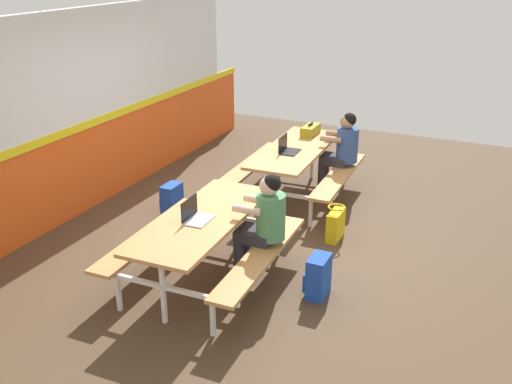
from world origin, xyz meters
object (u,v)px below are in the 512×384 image
at_px(backpack_dark, 172,200).
at_px(tote_bag_bright, 336,224).
at_px(picnic_table_right, 295,159).
at_px(toolbox_grey, 310,130).
at_px(student_nearer, 264,219).
at_px(laptop_silver, 196,216).
at_px(student_further, 342,147).
at_px(satchel_spare, 318,277).
at_px(picnic_table_left, 204,232).
at_px(laptop_dark, 288,149).

height_order(backpack_dark, tote_bag_bright, backpack_dark).
distance_m(picnic_table_right, toolbox_grey, 0.71).
bearing_deg(student_nearer, laptop_silver, 122.68).
xyz_separation_m(backpack_dark, tote_bag_bright, (0.27, -2.16, -0.02)).
relative_size(student_nearer, student_further, 1.00).
bearing_deg(student_further, toolbox_grey, 64.24).
height_order(student_nearer, toolbox_grey, student_nearer).
xyz_separation_m(toolbox_grey, backpack_dark, (-1.93, 1.20, -0.60)).
distance_m(student_nearer, satchel_spare, 0.80).
bearing_deg(toolbox_grey, picnic_table_right, -177.76).
relative_size(laptop_silver, satchel_spare, 0.75).
xyz_separation_m(student_further, laptop_silver, (-2.98, 0.59, 0.08)).
height_order(picnic_table_left, toolbox_grey, toolbox_grey).
bearing_deg(tote_bag_bright, toolbox_grey, 30.01).
distance_m(student_nearer, laptop_silver, 0.69).
relative_size(student_further, laptop_dark, 3.68).
height_order(picnic_table_left, student_further, student_further).
relative_size(laptop_silver, toolbox_grey, 0.82).
xyz_separation_m(student_nearer, tote_bag_bright, (1.23, -0.40, -0.51)).
bearing_deg(student_further, backpack_dark, 132.99).
height_order(picnic_table_right, laptop_silver, laptop_silver).
xyz_separation_m(student_further, laptop_dark, (-0.61, 0.57, 0.08)).
height_order(picnic_table_left, laptop_dark, laptop_dark).
height_order(student_further, backpack_dark, student_further).
relative_size(laptop_dark, backpack_dark, 0.75).
bearing_deg(picnic_table_right, toolbox_grey, 2.24).
relative_size(picnic_table_right, backpack_dark, 4.59).
bearing_deg(satchel_spare, tote_bag_bright, 10.05).
height_order(tote_bag_bright, satchel_spare, satchel_spare).
distance_m(backpack_dark, tote_bag_bright, 2.18).
bearing_deg(satchel_spare, laptop_dark, 30.00).
bearing_deg(toolbox_grey, tote_bag_bright, -149.99).
bearing_deg(backpack_dark, picnic_table_left, -135.60).
relative_size(laptop_dark, satchel_spare, 0.75).
bearing_deg(picnic_table_right, tote_bag_bright, -136.57).
relative_size(laptop_silver, laptop_dark, 1.00).
height_order(picnic_table_left, laptop_silver, laptop_silver).
bearing_deg(student_further, picnic_table_left, 169.05).
distance_m(picnic_table_left, picnic_table_right, 2.49).
relative_size(picnic_table_left, laptop_silver, 6.15).
height_order(student_nearer, student_further, same).
bearing_deg(student_further, satchel_spare, -167.01).
relative_size(laptop_dark, tote_bag_bright, 0.76).
xyz_separation_m(student_nearer, backpack_dark, (0.95, 1.76, -0.49)).
bearing_deg(picnic_table_left, picnic_table_right, -0.41).
distance_m(laptop_silver, satchel_spare, 1.37).
bearing_deg(backpack_dark, laptop_silver, -138.33).
xyz_separation_m(picnic_table_left, toolbox_grey, (3.16, 0.01, 0.23)).
bearing_deg(picnic_table_right, satchel_spare, -152.92).
distance_m(toolbox_grey, satchel_spare, 3.22).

